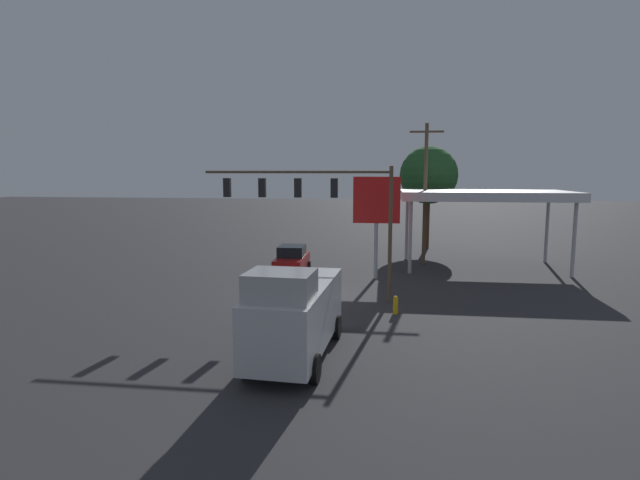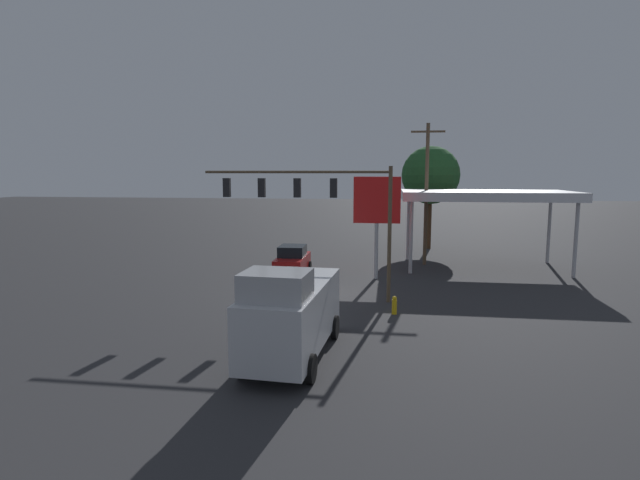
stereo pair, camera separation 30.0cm
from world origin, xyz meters
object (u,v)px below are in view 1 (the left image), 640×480
object	(u,v)px
utility_pole	(425,191)
delivery_truck	(295,313)
traffic_signal_assembly	(314,198)
price_sign	(377,204)
sedan_waiting	(292,260)
fire_hydrant	(396,305)
street_tree	(429,175)

from	to	relation	value
utility_pole	delivery_truck	xyz separation A→B (m)	(6.04, 19.66, -3.69)
traffic_signal_assembly	price_sign	distance (m)	6.60
traffic_signal_assembly	sedan_waiting	world-z (taller)	traffic_signal_assembly
utility_pole	fire_hydrant	bearing A→B (deg)	80.31
traffic_signal_assembly	street_tree	size ratio (longest dim) A/B	1.09
price_sign	street_tree	distance (m)	14.13
street_tree	traffic_signal_assembly	bearing A→B (deg)	68.70
sedan_waiting	delivery_truck	bearing A→B (deg)	10.42
street_tree	fire_hydrant	distance (m)	22.43
traffic_signal_assembly	fire_hydrant	xyz separation A→B (m)	(-4.26, 2.26, -4.96)
traffic_signal_assembly	utility_pole	size ratio (longest dim) A/B	0.97
utility_pole	street_tree	distance (m)	8.06
sedan_waiting	street_tree	xyz separation A→B (m)	(-9.81, -12.85, 5.51)
sedan_waiting	fire_hydrant	xyz separation A→B (m)	(-6.62, 8.52, -0.51)
price_sign	fire_hydrant	xyz separation A→B (m)	(-1.10, 8.02, -4.30)
utility_pole	price_sign	world-z (taller)	utility_pole
sedan_waiting	delivery_truck	distance (m)	15.05
utility_pole	traffic_signal_assembly	bearing A→B (deg)	59.58
street_tree	fire_hydrant	bearing A→B (deg)	81.52
sedan_waiting	fire_hydrant	size ratio (longest dim) A/B	5.02
delivery_truck	price_sign	bearing A→B (deg)	173.14
price_sign	fire_hydrant	bearing A→B (deg)	97.84
street_tree	fire_hydrant	xyz separation A→B (m)	(3.19, 21.37, -6.02)
delivery_truck	sedan_waiting	bearing A→B (deg)	-165.33
traffic_signal_assembly	street_tree	bearing A→B (deg)	-111.30
price_sign	delivery_truck	bearing A→B (deg)	79.51
price_sign	street_tree	world-z (taller)	street_tree
price_sign	traffic_signal_assembly	bearing A→B (deg)	61.23
fire_hydrant	delivery_truck	bearing A→B (deg)	59.02
price_sign	street_tree	bearing A→B (deg)	-107.81
utility_pole	price_sign	xyz separation A→B (m)	(3.40, 5.41, -0.64)
utility_pole	price_sign	size ratio (longest dim) A/B	1.58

